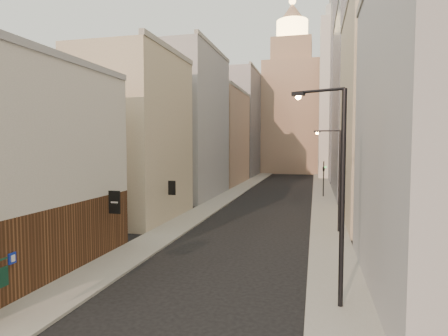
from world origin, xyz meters
TOP-DOWN VIEW (x-y plane):
  - sidewalk_left at (-6.50, 55.00)m, footprint 3.00×140.00m
  - sidewalk_right at (6.50, 55.00)m, footprint 3.00×140.00m
  - near_building_left at (-10.99, 9.00)m, footprint 8.30×23.04m
  - left_bldg_beige at (-12.00, 26.00)m, footprint 8.00×12.00m
  - left_bldg_grey at (-12.00, 42.00)m, footprint 8.00×16.00m
  - left_bldg_tan at (-12.00, 60.00)m, footprint 8.00×18.00m
  - left_bldg_wingrid at (-12.00, 80.00)m, footprint 8.00×20.00m
  - right_bldg_beige at (12.00, 30.00)m, footprint 8.00×16.00m
  - right_bldg_wingrid at (12.00, 50.00)m, footprint 8.00×20.00m
  - highrise at (18.00, 78.00)m, footprint 21.00×23.00m
  - clock_tower at (-1.00, 92.00)m, footprint 14.00×14.00m
  - white_tower at (10.00, 78.00)m, footprint 8.00×8.00m
  - streetlamp_near at (6.27, 9.46)m, footprint 2.42×1.18m
  - streetlamp_mid at (7.08, 24.32)m, footprint 2.23×0.51m
  - traffic_light_right at (6.46, 45.50)m, footprint 0.63×0.59m

SIDE VIEW (x-z plane):
  - sidewalk_left at x=-6.50m, z-range 0.00..0.15m
  - sidewalk_right at x=6.50m, z-range 0.00..0.15m
  - traffic_light_right at x=6.46m, z-range 1.21..6.21m
  - streetlamp_mid at x=7.08m, z-range 0.61..9.13m
  - streetlamp_near at x=6.27m, z-range 0.70..10.52m
  - near_building_left at x=-10.99m, z-range -0.13..12.17m
  - left_bldg_beige at x=-12.00m, z-range 0.00..16.00m
  - left_bldg_tan at x=-12.00m, z-range 0.00..17.00m
  - left_bldg_grey at x=-12.00m, z-range 0.00..20.00m
  - right_bldg_beige at x=12.00m, z-range 0.00..20.00m
  - left_bldg_wingrid at x=-12.00m, z-range 0.00..24.00m
  - right_bldg_wingrid at x=12.00m, z-range 0.00..26.00m
  - clock_tower at x=-1.00m, z-range -4.82..40.08m
  - white_tower at x=10.00m, z-range -2.14..39.36m
  - highrise at x=18.00m, z-range 0.06..51.26m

